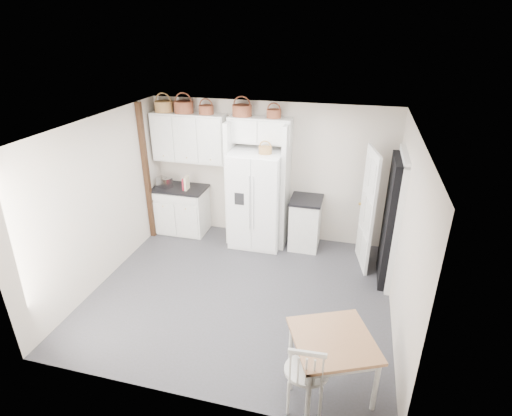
# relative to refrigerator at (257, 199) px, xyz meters

# --- Properties ---
(floor) EXTENTS (4.50, 4.50, 0.00)m
(floor) POSITION_rel_refrigerator_xyz_m (0.15, -1.60, -0.90)
(floor) COLOR #353535
(floor) RESTS_ON ground
(ceiling) EXTENTS (4.50, 4.50, 0.00)m
(ceiling) POSITION_rel_refrigerator_xyz_m (0.15, -1.60, 1.70)
(ceiling) COLOR white
(ceiling) RESTS_ON wall_back
(wall_back) EXTENTS (4.50, 0.00, 4.50)m
(wall_back) POSITION_rel_refrigerator_xyz_m (0.15, 0.40, 0.40)
(wall_back) COLOR beige
(wall_back) RESTS_ON floor
(wall_left) EXTENTS (0.00, 4.00, 4.00)m
(wall_left) POSITION_rel_refrigerator_xyz_m (-2.10, -1.60, 0.40)
(wall_left) COLOR beige
(wall_left) RESTS_ON floor
(wall_right) EXTENTS (0.00, 4.00, 4.00)m
(wall_right) POSITION_rel_refrigerator_xyz_m (2.40, -1.60, 0.40)
(wall_right) COLOR beige
(wall_right) RESTS_ON floor
(refrigerator) EXTENTS (0.93, 0.75, 1.81)m
(refrigerator) POSITION_rel_refrigerator_xyz_m (0.00, 0.00, 0.00)
(refrigerator) COLOR white
(refrigerator) RESTS_ON floor
(base_cab_left) EXTENTS (0.97, 0.61, 0.90)m
(base_cab_left) POSITION_rel_refrigerator_xyz_m (-1.56, 0.10, -0.45)
(base_cab_left) COLOR silver
(base_cab_left) RESTS_ON floor
(base_cab_right) EXTENTS (0.52, 0.63, 0.92)m
(base_cab_right) POSITION_rel_refrigerator_xyz_m (0.90, 0.10, -0.44)
(base_cab_right) COLOR silver
(base_cab_right) RESTS_ON floor
(dining_table) EXTENTS (1.13, 1.13, 0.71)m
(dining_table) POSITION_rel_refrigerator_xyz_m (1.64, -3.05, -0.55)
(dining_table) COLOR brown
(dining_table) RESTS_ON floor
(windsor_chair) EXTENTS (0.50, 0.46, 0.98)m
(windsor_chair) POSITION_rel_refrigerator_xyz_m (1.40, -3.35, -0.41)
(windsor_chair) COLOR silver
(windsor_chair) RESTS_ON floor
(counter_left) EXTENTS (1.01, 0.65, 0.04)m
(counter_left) POSITION_rel_refrigerator_xyz_m (-1.56, 0.10, 0.02)
(counter_left) COLOR black
(counter_left) RESTS_ON base_cab_left
(counter_right) EXTENTS (0.57, 0.67, 0.04)m
(counter_right) POSITION_rel_refrigerator_xyz_m (0.90, 0.10, 0.04)
(counter_right) COLOR black
(counter_right) RESTS_ON base_cab_right
(toaster) EXTENTS (0.32, 0.24, 0.20)m
(toaster) POSITION_rel_refrigerator_xyz_m (-1.85, 0.02, 0.14)
(toaster) COLOR silver
(toaster) RESTS_ON counter_left
(cookbook_red) EXTENTS (0.04, 0.15, 0.22)m
(cookbook_red) POSITION_rel_refrigerator_xyz_m (-1.43, 0.02, 0.15)
(cookbook_red) COLOR maroon
(cookbook_red) RESTS_ON counter_left
(cookbook_cream) EXTENTS (0.04, 0.18, 0.26)m
(cookbook_cream) POSITION_rel_refrigerator_xyz_m (-1.38, 0.02, 0.17)
(cookbook_cream) COLOR beige
(cookbook_cream) RESTS_ON counter_left
(basket_upper_a) EXTENTS (0.34, 0.34, 0.19)m
(basket_upper_a) POSITION_rel_refrigerator_xyz_m (-1.81, 0.23, 1.54)
(basket_upper_a) COLOR olive
(basket_upper_a) RESTS_ON upper_cabinet
(basket_upper_b) EXTENTS (0.35, 0.35, 0.21)m
(basket_upper_b) POSITION_rel_refrigerator_xyz_m (-1.42, 0.23, 1.55)
(basket_upper_b) COLOR brown
(basket_upper_b) RESTS_ON upper_cabinet
(basket_upper_c) EXTENTS (0.27, 0.27, 0.15)m
(basket_upper_c) POSITION_rel_refrigerator_xyz_m (-0.99, 0.23, 1.52)
(basket_upper_c) COLOR brown
(basket_upper_c) RESTS_ON upper_cabinet
(basket_bridge_a) EXTENTS (0.34, 0.34, 0.19)m
(basket_bridge_a) POSITION_rel_refrigerator_xyz_m (-0.33, 0.23, 1.54)
(basket_bridge_a) COLOR brown
(basket_bridge_a) RESTS_ON bridge_cabinet
(basket_bridge_b) EXTENTS (0.25, 0.25, 0.14)m
(basket_bridge_b) POSITION_rel_refrigerator_xyz_m (0.24, 0.23, 1.52)
(basket_bridge_b) COLOR brown
(basket_bridge_b) RESTS_ON bridge_cabinet
(basket_fridge_b) EXTENTS (0.23, 0.23, 0.12)m
(basket_fridge_b) POSITION_rel_refrigerator_xyz_m (0.17, -0.10, 0.96)
(basket_fridge_b) COLOR olive
(basket_fridge_b) RESTS_ON refrigerator
(upper_cabinet) EXTENTS (1.40, 0.34, 0.90)m
(upper_cabinet) POSITION_rel_refrigerator_xyz_m (-1.35, 0.23, 1.00)
(upper_cabinet) COLOR silver
(upper_cabinet) RESTS_ON wall_back
(bridge_cabinet) EXTENTS (1.12, 0.34, 0.45)m
(bridge_cabinet) POSITION_rel_refrigerator_xyz_m (0.00, 0.23, 1.22)
(bridge_cabinet) COLOR silver
(bridge_cabinet) RESTS_ON wall_back
(fridge_panel_left) EXTENTS (0.08, 0.60, 2.30)m
(fridge_panel_left) POSITION_rel_refrigerator_xyz_m (-0.51, 0.10, 0.25)
(fridge_panel_left) COLOR silver
(fridge_panel_left) RESTS_ON floor
(fridge_panel_right) EXTENTS (0.08, 0.60, 2.30)m
(fridge_panel_right) POSITION_rel_refrigerator_xyz_m (0.51, 0.10, 0.25)
(fridge_panel_right) COLOR silver
(fridge_panel_right) RESTS_ON floor
(trim_post) EXTENTS (0.09, 0.09, 2.60)m
(trim_post) POSITION_rel_refrigerator_xyz_m (-2.05, -0.25, 0.40)
(trim_post) COLOR black
(trim_post) RESTS_ON floor
(doorway_void) EXTENTS (0.18, 0.85, 2.05)m
(doorway_void) POSITION_rel_refrigerator_xyz_m (2.31, -0.60, 0.12)
(doorway_void) COLOR black
(doorway_void) RESTS_ON floor
(door_slab) EXTENTS (0.21, 0.79, 2.05)m
(door_slab) POSITION_rel_refrigerator_xyz_m (1.95, -0.27, 0.12)
(door_slab) COLOR white
(door_slab) RESTS_ON floor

